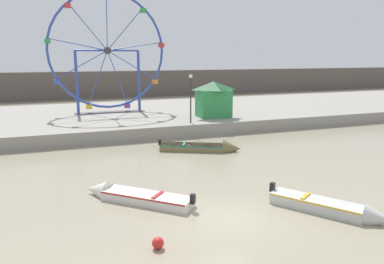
# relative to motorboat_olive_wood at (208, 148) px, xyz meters

# --- Properties ---
(ground_plane) EXTENTS (240.00, 240.00, 0.00)m
(ground_plane) POSITION_rel_motorboat_olive_wood_xyz_m (-3.83, -11.27, -0.24)
(ground_plane) COLOR gray
(quay_promenade) EXTENTS (110.00, 19.27, 1.10)m
(quay_promenade) POSITION_rel_motorboat_olive_wood_xyz_m (-3.83, 14.25, 0.31)
(quay_promenade) COLOR gray
(quay_promenade) RESTS_ON ground_plane
(distant_town_skyline) EXTENTS (140.00, 3.00, 4.40)m
(distant_town_skyline) POSITION_rel_motorboat_olive_wood_xyz_m (-3.83, 39.72, 1.96)
(distant_town_skyline) COLOR #564C47
(distant_town_skyline) RESTS_ON ground_plane
(motorboat_olive_wood) EXTENTS (5.85, 3.95, 1.37)m
(motorboat_olive_wood) POSITION_rel_motorboat_olive_wood_xyz_m (0.00, 0.00, 0.00)
(motorboat_olive_wood) COLOR olive
(motorboat_olive_wood) RESTS_ON ground_plane
(motorboat_pale_grey) EXTENTS (3.71, 4.97, 1.10)m
(motorboat_pale_grey) POSITION_rel_motorboat_olive_wood_xyz_m (0.70, -12.50, 0.04)
(motorboat_pale_grey) COLOR silver
(motorboat_pale_grey) RESTS_ON ground_plane
(motorboat_white_red_stripe) EXTENTS (4.88, 4.76, 1.10)m
(motorboat_white_red_stripe) POSITION_rel_motorboat_olive_wood_xyz_m (-7.36, -7.64, 0.00)
(motorboat_white_red_stripe) COLOR silver
(motorboat_white_red_stripe) RESTS_ON ground_plane
(ferris_wheel_blue_frame) EXTENTS (11.74, 1.20, 12.08)m
(ferris_wheel_blue_frame) POSITION_rel_motorboat_olive_wood_xyz_m (-4.82, 14.44, 6.92)
(ferris_wheel_blue_frame) COLOR #334CA8
(ferris_wheel_blue_frame) RESTS_ON quay_promenade
(carnival_booth_green_kiosk) EXTENTS (3.43, 3.04, 3.39)m
(carnival_booth_green_kiosk) POSITION_rel_motorboat_olive_wood_xyz_m (4.05, 8.14, 2.62)
(carnival_booth_green_kiosk) COLOR #33934C
(carnival_booth_green_kiosk) RESTS_ON quay_promenade
(promenade_lamp_near) EXTENTS (0.32, 0.32, 4.19)m
(promenade_lamp_near) POSITION_rel_motorboat_olive_wood_xyz_m (0.82, 5.71, 3.57)
(promenade_lamp_near) COLOR #2D2D33
(promenade_lamp_near) RESTS_ON quay_promenade
(mooring_buoy_orange) EXTENTS (0.44, 0.44, 0.44)m
(mooring_buoy_orange) POSITION_rel_motorboat_olive_wood_xyz_m (-7.39, -12.71, -0.02)
(mooring_buoy_orange) COLOR red
(mooring_buoy_orange) RESTS_ON ground_plane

